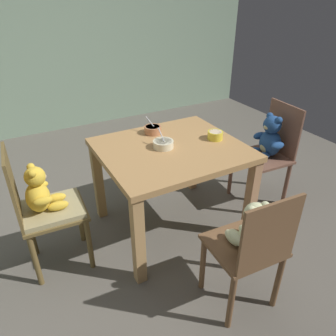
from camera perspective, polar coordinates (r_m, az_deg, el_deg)
ground_plane at (r=2.73m, az=0.51°, el=-10.34°), size 5.20×5.20×0.04m
wall_rear at (r=4.51m, az=-16.95°, el=23.35°), size 5.20×0.08×2.64m
dining_table at (r=2.37m, az=0.58°, el=1.38°), size 1.02×0.90×0.72m
teddy_chair_near_right at (r=2.89m, az=17.58°, el=4.02°), size 0.43×0.43×0.89m
teddy_chair_near_left at (r=2.21m, az=-21.42°, el=-5.85°), size 0.43×0.39×0.92m
teddy_chair_near_front at (r=1.86m, az=14.66°, el=-12.32°), size 0.42×0.39×0.85m
porridge_bowl_yellow_near_right at (r=2.46m, az=8.47°, el=5.86°), size 0.12×0.12×0.06m
porridge_bowl_cream_center at (r=2.30m, az=-0.86°, el=4.33°), size 0.15×0.16×0.13m
porridge_bowl_terracotta_far_center at (r=2.53m, az=-2.76°, el=6.89°), size 0.13×0.14×0.12m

